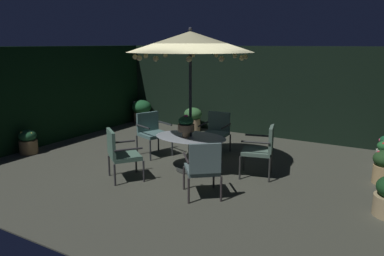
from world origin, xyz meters
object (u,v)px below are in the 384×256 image
at_px(patio_dining_table, 190,144).
at_px(centerpiece_planter, 186,125).
at_px(patio_chair_east, 203,166).
at_px(potted_plant_left_far, 142,111).
at_px(patio_chair_north, 152,130).
at_px(patio_chair_south, 216,130).
at_px(patio_umbrella, 190,42).
at_px(potted_plant_back_right, 384,154).
at_px(patio_chair_northeast, 120,152).
at_px(patio_chair_southeast, 262,147).
at_px(potted_plant_right_near, 193,118).
at_px(potted_plant_left_near, 28,142).

relative_size(patio_dining_table, centerpiece_planter, 3.34).
height_order(patio_chair_east, potted_plant_left_far, patio_chair_east).
relative_size(patio_dining_table, patio_chair_east, 1.53).
height_order(patio_chair_north, patio_chair_south, patio_chair_north).
height_order(patio_umbrella, potted_plant_back_right, patio_umbrella).
bearing_deg(patio_chair_east, potted_plant_left_far, 137.19).
height_order(patio_dining_table, potted_plant_back_right, patio_dining_table).
bearing_deg(potted_plant_back_right, patio_chair_east, -125.92).
distance_m(patio_dining_table, patio_chair_east, 1.42).
height_order(patio_dining_table, centerpiece_planter, centerpiece_planter).
xyz_separation_m(patio_chair_north, patio_chair_south, (1.18, 0.91, -0.04)).
height_order(patio_chair_northeast, patio_chair_southeast, patio_chair_southeast).
relative_size(patio_umbrella, patio_chair_northeast, 2.91).
xyz_separation_m(patio_umbrella, potted_plant_right_near, (-1.72, 3.03, -2.15)).
distance_m(patio_chair_south, potted_plant_back_right, 3.58).
bearing_deg(potted_plant_back_right, patio_chair_northeast, -140.96).
distance_m(centerpiece_planter, patio_chair_southeast, 1.52).
distance_m(patio_umbrella, patio_chair_north, 2.41).
bearing_deg(patio_chair_east, patio_chair_southeast, 72.13).
relative_size(patio_chair_east, patio_chair_southeast, 0.98).
bearing_deg(patio_chair_southeast, potted_plant_left_far, 151.06).
xyz_separation_m(patio_chair_south, potted_plant_left_far, (-3.57, 1.75, -0.13)).
bearing_deg(potted_plant_left_far, patio_chair_southeast, -28.94).
height_order(patio_chair_northeast, patio_chair_south, patio_chair_northeast).
height_order(patio_chair_north, patio_chair_southeast, patio_chair_southeast).
bearing_deg(patio_umbrella, potted_plant_back_right, 34.20).
xyz_separation_m(patio_chair_southeast, potted_plant_back_right, (1.97, 1.90, -0.32)).
bearing_deg(patio_dining_table, potted_plant_back_right, 34.20).
distance_m(patio_umbrella, patio_chair_southeast, 2.40).
bearing_deg(patio_chair_north, potted_plant_left_near, -150.64).
bearing_deg(patio_umbrella, potted_plant_left_far, 139.53).
relative_size(potted_plant_right_near, potted_plant_left_near, 1.21).
xyz_separation_m(patio_chair_east, potted_plant_back_right, (2.44, 3.36, -0.29)).
relative_size(patio_dining_table, potted_plant_back_right, 2.80).
height_order(patio_chair_south, potted_plant_right_near, patio_chair_south).
height_order(centerpiece_planter, patio_chair_north, centerpiece_planter).
height_order(patio_chair_south, potted_plant_left_near, patio_chair_south).
relative_size(patio_chair_east, potted_plant_left_near, 1.73).
bearing_deg(patio_chair_south, potted_plant_left_near, -147.80).
xyz_separation_m(patio_chair_north, potted_plant_back_right, (4.65, 1.77, -0.31)).
bearing_deg(potted_plant_left_near, patio_chair_north, 29.36).
relative_size(potted_plant_left_far, potted_plant_back_right, 1.38).
bearing_deg(potted_plant_left_far, potted_plant_back_right, -7.27).
xyz_separation_m(patio_umbrella, patio_chair_south, (-0.14, 1.41, -1.99)).
relative_size(centerpiece_planter, patio_chair_southeast, 0.45).
height_order(centerpiece_planter, patio_chair_northeast, centerpiece_planter).
distance_m(patio_umbrella, patio_chair_south, 2.44).
bearing_deg(patio_chair_north, patio_umbrella, -20.59).
bearing_deg(potted_plant_left_far, potted_plant_left_near, -91.65).
xyz_separation_m(patio_chair_north, patio_chair_east, (2.21, -1.59, -0.02)).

